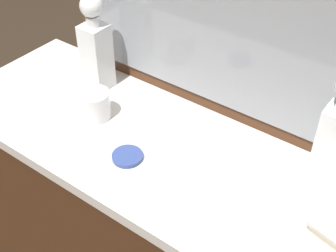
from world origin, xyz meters
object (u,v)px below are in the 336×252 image
at_px(crystal_decanter_center, 336,136).
at_px(crystal_decanter_right, 96,52).
at_px(crystal_tumbler_far_left, 95,106).
at_px(porcelain_dish, 127,156).

xyz_separation_m(crystal_decanter_center, crystal_decanter_right, (-0.71, -0.06, 0.01)).
bearing_deg(crystal_decanter_center, crystal_tumbler_far_left, -163.56).
relative_size(crystal_tumbler_far_left, porcelain_dish, 1.12).
height_order(crystal_decanter_center, porcelain_dish, crystal_decanter_center).
bearing_deg(porcelain_dish, crystal_decanter_right, 144.68).
relative_size(crystal_decanter_right, crystal_tumbler_far_left, 3.33).
bearing_deg(crystal_tumbler_far_left, crystal_decanter_right, 128.57).
relative_size(crystal_decanter_center, crystal_decanter_right, 0.95).
bearing_deg(crystal_decanter_right, porcelain_dish, -35.32).
relative_size(crystal_decanter_center, crystal_tumbler_far_left, 3.15).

